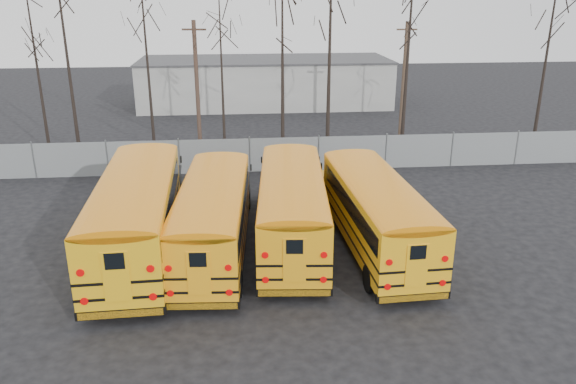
{
  "coord_description": "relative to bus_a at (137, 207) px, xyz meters",
  "views": [
    {
      "loc": [
        -0.71,
        -19.09,
        10.04
      ],
      "look_at": [
        1.46,
        3.99,
        1.6
      ],
      "focal_mm": 35.0,
      "sensor_mm": 36.0,
      "label": 1
    }
  ],
  "objects": [
    {
      "name": "bus_d",
      "position": [
        9.41,
        -0.34,
        -0.19
      ],
      "size": [
        2.97,
        10.98,
        3.05
      ],
      "rotation": [
        0.0,
        0.0,
        0.04
      ],
      "color": "black",
      "rests_on": "ground"
    },
    {
      "name": "fence",
      "position": [
        4.68,
        10.23,
        -0.97
      ],
      "size": [
        40.0,
        0.04,
        2.0
      ],
      "primitive_type": "cube",
      "color": "gray",
      "rests_on": "ground"
    },
    {
      "name": "tree_7",
      "position": [
        14.95,
        14.64,
        3.73
      ],
      "size": [
        0.26,
        0.26,
        11.4
      ],
      "primitive_type": "cone",
      "color": "black",
      "rests_on": "ground"
    },
    {
      "name": "tree_5",
      "position": [
        6.78,
        12.48,
        3.47
      ],
      "size": [
        0.26,
        0.26,
        10.87
      ],
      "primitive_type": "cone",
      "color": "black",
      "rests_on": "ground"
    },
    {
      "name": "tree_1",
      "position": [
        -8.25,
        15.84,
        3.24
      ],
      "size": [
        0.26,
        0.26,
        10.42
      ],
      "primitive_type": "cone",
      "color": "black",
      "rests_on": "ground"
    },
    {
      "name": "ground",
      "position": [
        4.68,
        -1.77,
        -1.97
      ],
      "size": [
        120.0,
        120.0,
        0.0
      ],
      "primitive_type": "plane",
      "color": "black",
      "rests_on": "ground"
    },
    {
      "name": "bus_b",
      "position": [
        2.96,
        -0.21,
        -0.19
      ],
      "size": [
        3.2,
        11.01,
        3.04
      ],
      "rotation": [
        0.0,
        0.0,
        -0.07
      ],
      "color": "black",
      "rests_on": "ground"
    },
    {
      "name": "bus_c",
      "position": [
        6.13,
        0.44,
        -0.14
      ],
      "size": [
        3.48,
        11.35,
        3.13
      ],
      "rotation": [
        0.0,
        0.0,
        -0.08
      ],
      "color": "black",
      "rests_on": "ground"
    },
    {
      "name": "bus_a",
      "position": [
        0.0,
        0.0,
        0.0
      ],
      "size": [
        3.19,
        12.11,
        3.36
      ],
      "rotation": [
        0.0,
        0.0,
        0.04
      ],
      "color": "black",
      "rests_on": "ground"
    },
    {
      "name": "tree_6",
      "position": [
        9.61,
        12.8,
        4.36
      ],
      "size": [
        0.26,
        0.26,
        12.66
      ],
      "primitive_type": "cone",
      "color": "black",
      "rests_on": "ground"
    },
    {
      "name": "tree_2",
      "position": [
        -6.07,
        14.81,
        4.31
      ],
      "size": [
        0.26,
        0.26,
        12.57
      ],
      "primitive_type": "cone",
      "color": "black",
      "rests_on": "ground"
    },
    {
      "name": "tree_3",
      "position": [
        -1.47,
        15.69,
        3.88
      ],
      "size": [
        0.26,
        0.26,
        11.69
      ],
      "primitive_type": "cone",
      "color": "black",
      "rests_on": "ground"
    },
    {
      "name": "utility_pole_right",
      "position": [
        15.74,
        17.8,
        2.1
      ],
      "size": [
        1.41,
        0.25,
        7.93
      ],
      "rotation": [
        0.0,
        0.0,
        -0.07
      ],
      "color": "#4B382A",
      "rests_on": "ground"
    },
    {
      "name": "tree_8",
      "position": [
        23.01,
        12.57,
        3.54
      ],
      "size": [
        0.26,
        0.26,
        11.03
      ],
      "primitive_type": "cone",
      "color": "black",
      "rests_on": "ground"
    },
    {
      "name": "utility_pole_left",
      "position": [
        1.61,
        14.49,
        2.27
      ],
      "size": [
        1.47,
        0.34,
        8.26
      ],
      "rotation": [
        0.0,
        0.0,
        -0.16
      ],
      "color": "#443126",
      "rests_on": "ground"
    },
    {
      "name": "distant_building",
      "position": [
        6.68,
        30.23,
        0.03
      ],
      "size": [
        22.0,
        8.0,
        4.0
      ],
      "primitive_type": "cube",
      "color": "#B4B4AF",
      "rests_on": "ground"
    },
    {
      "name": "tree_4",
      "position": [
        3.22,
        12.62,
        2.78
      ],
      "size": [
        0.26,
        0.26,
        9.49
      ],
      "primitive_type": "cone",
      "color": "black",
      "rests_on": "ground"
    }
  ]
}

